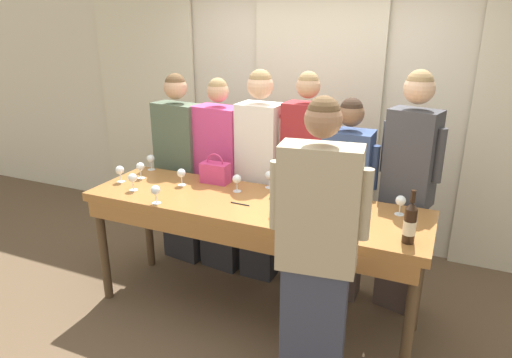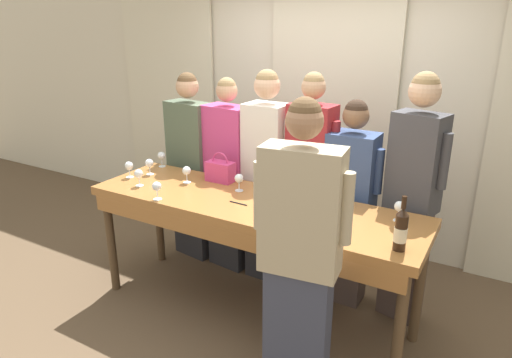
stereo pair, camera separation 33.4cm
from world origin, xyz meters
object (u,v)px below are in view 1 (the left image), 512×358
wine_glass_near_host (140,167)px  wine_glass_front_mid (276,202)px  tasting_bar (251,214)px  guest_beige_cap (407,190)px  wine_glass_front_left (181,174)px  guest_cream_sweater (260,175)px  wine_glass_front_right (151,159)px  wine_glass_back_right (133,178)px  wine_glass_center_right (120,171)px  wine_glass_by_handbag (401,201)px  guest_striped_shirt (305,181)px  guest_pink_top (220,176)px  guest_navy_coat (345,200)px  wine_glass_back_left (295,192)px  wine_glass_back_mid (237,180)px  wine_glass_by_bottle (156,191)px  guest_olive_jacket (180,168)px  handbag (215,172)px  wine_bottle (410,223)px  wine_glass_center_left (309,208)px  wine_glass_center_mid (269,176)px  host_pouring (316,257)px

wine_glass_near_host → wine_glass_front_mid: bearing=-11.1°
tasting_bar → guest_beige_cap: (1.02, 0.58, 0.15)m
guest_beige_cap → wine_glass_front_left: bearing=-164.3°
guest_cream_sweater → wine_glass_front_right: bearing=-165.5°
wine_glass_back_right → wine_glass_center_right: bearing=152.4°
wine_glass_near_host → wine_glass_back_right: bearing=-64.4°
wine_glass_by_handbag → guest_striped_shirt: 0.88m
tasting_bar → guest_striped_shirt: size_ratio=1.37×
guest_pink_top → guest_beige_cap: (1.59, -0.00, 0.12)m
tasting_bar → guest_cream_sweater: 0.62m
guest_navy_coat → wine_glass_front_left: bearing=-158.8°
wine_glass_front_right → wine_glass_back_left: (1.43, -0.25, -0.00)m
wine_glass_center_right → wine_glass_back_mid: size_ratio=1.00×
wine_glass_back_left → wine_glass_near_host: same height
wine_glass_by_bottle → guest_olive_jacket: guest_olive_jacket is taller
wine_glass_front_left → wine_glass_center_right: size_ratio=1.00×
handbag → wine_glass_by_bottle: (-0.17, -0.57, 0.01)m
wine_glass_near_host → guest_beige_cap: bearing=12.7°
wine_glass_center_right → wine_glass_front_mid: bearing=-4.6°
guest_olive_jacket → guest_cream_sweater: bearing=0.0°
wine_glass_back_right → guest_olive_jacket: size_ratio=0.08×
handbag → wine_glass_by_handbag: size_ratio=1.79×
wine_glass_front_right → wine_glass_near_host: same height
tasting_bar → wine_glass_back_right: bearing=-171.4°
wine_glass_front_left → wine_glass_front_mid: bearing=-15.5°
wine_bottle → wine_glass_by_handbag: wine_bottle is taller
guest_cream_sweater → guest_navy_coat: guest_cream_sweater is taller
wine_glass_center_right → wine_glass_by_handbag: size_ratio=1.00×
wine_glass_center_left → wine_glass_center_right: (-1.64, 0.13, 0.00)m
wine_glass_front_mid → guest_cream_sweater: guest_cream_sweater is taller
wine_glass_back_right → wine_glass_by_handbag: (1.96, 0.36, -0.00)m
wine_glass_center_right → guest_navy_coat: 1.84m
tasting_bar → guest_beige_cap: size_ratio=1.34×
wine_glass_back_mid → guest_olive_jacket: 0.91m
wine_glass_back_right → wine_glass_near_host: (-0.12, 0.26, 0.00)m
handbag → guest_olive_jacket: bearing=150.6°
wine_glass_back_mid → wine_glass_near_host: (-0.87, -0.05, 0.00)m
wine_bottle → guest_navy_coat: size_ratio=0.20×
guest_olive_jacket → wine_glass_front_mid: bearing=-30.4°
wine_bottle → wine_glass_back_right: 2.06m
wine_glass_front_mid → wine_glass_center_mid: size_ratio=1.00×
wine_glass_center_left → wine_glass_center_right: size_ratio=1.00×
wine_glass_front_mid → wine_glass_back_right: size_ratio=1.00×
wine_glass_center_mid → guest_cream_sweater: bearing=127.4°
wine_glass_by_handbag → wine_glass_front_left: bearing=-176.4°
wine_glass_center_right → wine_glass_back_right: same height
guest_navy_coat → wine_glass_near_host: bearing=-163.9°
wine_glass_front_left → wine_glass_center_left: bearing=-13.0°
guest_pink_top → guest_cream_sweater: 0.39m
handbag → host_pouring: (1.12, -0.87, -0.08)m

